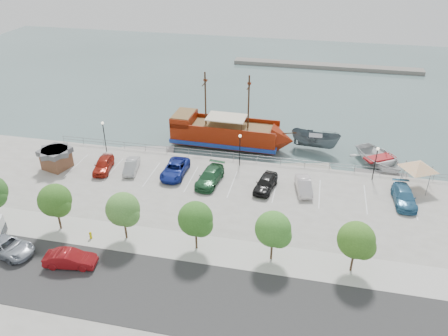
# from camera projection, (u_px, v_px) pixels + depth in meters

# --- Properties ---
(ground) EXTENTS (160.00, 160.00, 0.00)m
(ground) POSITION_uv_depth(u_px,v_px,m) (229.00, 200.00, 49.68)
(ground) COLOR #475E5B
(street) EXTENTS (100.00, 8.00, 0.04)m
(street) POSITION_uv_depth(u_px,v_px,m) (189.00, 297.00, 35.58)
(street) COLOR #2E2E2E
(street) RESTS_ON land_slab
(sidewalk) EXTENTS (100.00, 4.00, 0.05)m
(sidewalk) POSITION_uv_depth(u_px,v_px,m) (207.00, 249.00, 40.68)
(sidewalk) COLOR #BCB8B0
(sidewalk) RESTS_ON land_slab
(seawall_railing) EXTENTS (50.00, 0.06, 1.00)m
(seawall_railing) POSITION_uv_depth(u_px,v_px,m) (241.00, 157.00, 55.55)
(seawall_railing) COLOR slate
(seawall_railing) RESTS_ON land_slab
(far_shore) EXTENTS (40.00, 3.00, 0.80)m
(far_shore) POSITION_uv_depth(u_px,v_px,m) (326.00, 66.00, 94.36)
(far_shore) COLOR slate
(far_shore) RESTS_ON ground
(pirate_ship) EXTENTS (17.37, 5.21, 10.91)m
(pirate_ship) POSITION_uv_depth(u_px,v_px,m) (234.00, 135.00, 60.71)
(pirate_ship) COLOR maroon
(pirate_ship) RESTS_ON ground
(patrol_boat) EXTENTS (7.19, 3.94, 2.63)m
(patrol_boat) POSITION_uv_depth(u_px,v_px,m) (315.00, 142.00, 59.93)
(patrol_boat) COLOR #4B565B
(patrol_boat) RESTS_ON ground
(speedboat) EXTENTS (8.87, 9.53, 1.61)m
(speedboat) POSITION_uv_depth(u_px,v_px,m) (379.00, 160.00, 56.39)
(speedboat) COLOR silver
(speedboat) RESTS_ON ground
(dock_west) EXTENTS (7.55, 3.79, 0.42)m
(dock_west) POSITION_uv_depth(u_px,v_px,m) (147.00, 151.00, 59.89)
(dock_west) COLOR gray
(dock_west) RESTS_ON ground
(dock_mid) EXTENTS (6.45, 3.13, 0.35)m
(dock_mid) POSITION_uv_depth(u_px,v_px,m) (306.00, 168.00, 55.88)
(dock_mid) COLOR gray
(dock_mid) RESTS_ON ground
(dock_east) EXTENTS (6.52, 2.03, 0.37)m
(dock_east) POSITION_uv_depth(u_px,v_px,m) (381.00, 175.00, 54.15)
(dock_east) COLOR slate
(dock_east) RESTS_ON ground
(shed) EXTENTS (3.83, 3.83, 2.56)m
(shed) POSITION_uv_depth(u_px,v_px,m) (56.00, 158.00, 53.57)
(shed) COLOR brown
(shed) RESTS_ON land_slab
(canopy_tent) EXTENTS (5.73, 5.73, 3.85)m
(canopy_tent) POSITION_uv_depth(u_px,v_px,m) (420.00, 161.00, 48.69)
(canopy_tent) COLOR slate
(canopy_tent) RESTS_ON land_slab
(street_van) EXTENTS (5.82, 3.55, 1.51)m
(street_van) POSITION_uv_depth(u_px,v_px,m) (6.00, 246.00, 39.95)
(street_van) COLOR #8D94A0
(street_van) RESTS_ON street
(street_sedan) EXTENTS (4.76, 2.24, 1.51)m
(street_sedan) POSITION_uv_depth(u_px,v_px,m) (70.00, 259.00, 38.44)
(street_sedan) COLOR maroon
(street_sedan) RESTS_ON street
(fire_hydrant) EXTENTS (0.27, 0.27, 0.77)m
(fire_hydrant) POSITION_uv_depth(u_px,v_px,m) (91.00, 235.00, 41.91)
(fire_hydrant) COLOR #BFB800
(fire_hydrant) RESTS_ON sidewalk
(lamp_post_left) EXTENTS (0.36, 0.36, 4.28)m
(lamp_post_left) POSITION_uv_depth(u_px,v_px,m) (104.00, 131.00, 56.62)
(lamp_post_left) COLOR black
(lamp_post_left) RESTS_ON land_slab
(lamp_post_mid) EXTENTS (0.36, 0.36, 4.28)m
(lamp_post_mid) POSITION_uv_depth(u_px,v_px,m) (240.00, 144.00, 53.26)
(lamp_post_mid) COLOR black
(lamp_post_mid) RESTS_ON land_slab
(lamp_post_right) EXTENTS (0.36, 0.36, 4.28)m
(lamp_post_right) POSITION_uv_depth(u_px,v_px,m) (376.00, 158.00, 50.27)
(lamp_post_right) COLOR black
(lamp_post_right) RESTS_ON land_slab
(tree_b) EXTENTS (3.30, 3.20, 5.00)m
(tree_b) POSITION_uv_depth(u_px,v_px,m) (56.00, 202.00, 41.77)
(tree_b) COLOR #473321
(tree_b) RESTS_ON sidewalk
(tree_c) EXTENTS (3.30, 3.20, 5.00)m
(tree_c) POSITION_uv_depth(u_px,v_px,m) (124.00, 211.00, 40.46)
(tree_c) COLOR #473321
(tree_c) RESTS_ON sidewalk
(tree_d) EXTENTS (3.30, 3.20, 5.00)m
(tree_d) POSITION_uv_depth(u_px,v_px,m) (197.00, 220.00, 39.16)
(tree_d) COLOR #473321
(tree_d) RESTS_ON sidewalk
(tree_e) EXTENTS (3.30, 3.20, 5.00)m
(tree_e) POSITION_uv_depth(u_px,v_px,m) (275.00, 231.00, 37.85)
(tree_e) COLOR #473321
(tree_e) RESTS_ON sidewalk
(tree_f) EXTENTS (3.30, 3.20, 5.00)m
(tree_f) POSITION_uv_depth(u_px,v_px,m) (358.00, 242.00, 36.54)
(tree_f) COLOR #473321
(tree_f) RESTS_ON sidewalk
(parked_car_a) EXTENTS (2.74, 4.93, 1.59)m
(parked_car_a) POSITION_uv_depth(u_px,v_px,m) (103.00, 165.00, 53.29)
(parked_car_a) COLOR #A42214
(parked_car_a) RESTS_ON land_slab
(parked_car_b) EXTENTS (2.22, 4.31, 1.35)m
(parked_car_b) POSITION_uv_depth(u_px,v_px,m) (131.00, 166.00, 53.18)
(parked_car_b) COLOR #ABABAB
(parked_car_b) RESTS_ON land_slab
(parked_car_c) EXTENTS (2.64, 5.58, 1.54)m
(parked_car_c) POSITION_uv_depth(u_px,v_px,m) (175.00, 169.00, 52.33)
(parked_car_c) COLOR navy
(parked_car_c) RESTS_ON land_slab
(parked_car_d) EXTENTS (2.83, 5.74, 1.60)m
(parked_car_d) POSITION_uv_depth(u_px,v_px,m) (210.00, 177.00, 50.74)
(parked_car_d) COLOR #235832
(parked_car_d) RESTS_ON land_slab
(parked_car_e) EXTENTS (2.70, 4.99, 1.61)m
(parked_car_e) POSITION_uv_depth(u_px,v_px,m) (266.00, 183.00, 49.50)
(parked_car_e) COLOR black
(parked_car_e) RESTS_ON land_slab
(parked_car_f) EXTENTS (2.40, 4.64, 1.46)m
(parked_car_f) POSITION_uv_depth(u_px,v_px,m) (304.00, 186.00, 49.16)
(parked_car_f) COLOR silver
(parked_car_f) RESTS_ON land_slab
(parked_car_h) EXTENTS (2.46, 5.37, 1.52)m
(parked_car_h) POSITION_uv_depth(u_px,v_px,m) (404.00, 197.00, 47.11)
(parked_car_h) COLOR teal
(parked_car_h) RESTS_ON land_slab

